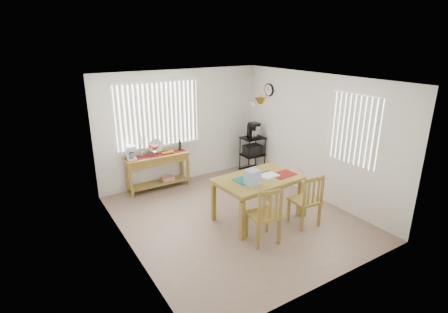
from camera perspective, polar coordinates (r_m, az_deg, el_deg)
ground at (r=6.78m, az=1.76°, el=-9.90°), size 4.00×4.50×0.01m
room_shell at (r=6.16m, az=1.87°, el=4.12°), size 4.20×4.70×2.70m
sideboard at (r=7.90m, az=-10.73°, el=-1.13°), size 1.42×0.40×0.80m
sideboard_items at (r=7.73m, az=-12.43°, el=0.86°), size 1.35×0.33×0.61m
wire_cart at (r=8.78m, az=4.67°, el=0.86°), size 0.54×0.43×0.91m
cart_items at (r=8.64m, az=4.72°, el=4.27°), size 0.21×0.26×0.38m
dining_table at (r=6.48m, az=5.52°, el=-4.25°), size 1.60×1.09×0.82m
table_items at (r=6.22m, az=5.34°, el=-3.33°), size 1.21×0.53×0.26m
chair_left at (r=5.85m, az=6.63°, el=-9.52°), size 0.52×0.52×1.01m
chair_right at (r=6.48m, az=13.29°, el=-7.03°), size 0.49×0.49×0.99m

